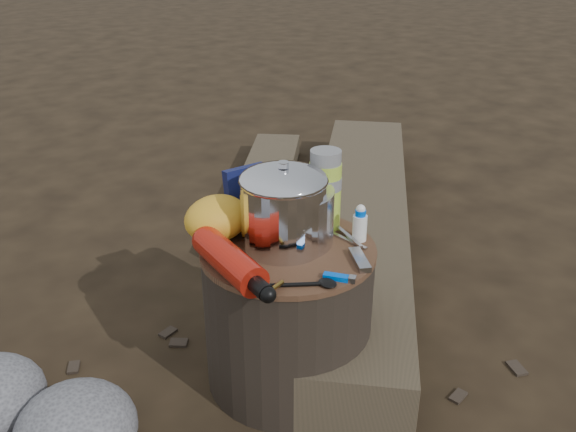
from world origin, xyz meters
TOP-DOWN VIEW (x-y plane):
  - ground at (0.00, 0.00)m, footprint 60.00×60.00m
  - stump at (0.00, 0.00)m, footprint 0.43×0.43m
  - log_main at (0.70, 0.42)m, footprint 1.73×1.61m
  - log_small at (0.67, 0.97)m, footprint 1.01×1.01m
  - foil_windscreen at (0.02, 0.03)m, footprint 0.23×0.23m
  - camping_pot at (-0.00, 0.02)m, footprint 0.21×0.21m
  - fuel_bottle at (-0.18, -0.02)m, footprint 0.11×0.30m
  - thermos at (0.15, 0.03)m, footprint 0.08×0.08m
  - travel_mug at (0.09, 0.16)m, footprint 0.07×0.07m
  - stuff_sack at (-0.11, 0.15)m, footprint 0.17×0.14m
  - food_pouch at (0.01, 0.18)m, footprint 0.12×0.04m
  - lighter at (-0.01, -0.18)m, footprint 0.06×0.07m
  - multitool at (0.08, -0.16)m, footprint 0.07×0.10m
  - pot_grabber at (0.13, -0.07)m, footprint 0.04×0.13m
  - spork at (-0.10, -0.15)m, footprint 0.13×0.11m
  - squeeze_bottle at (0.16, -0.08)m, footprint 0.04×0.04m

SIDE VIEW (x-z plane):
  - ground at x=0.00m, z-range 0.00..0.00m
  - log_small at x=0.67m, z-range 0.00..0.10m
  - log_main at x=0.70m, z-range 0.00..0.17m
  - stump at x=0.00m, z-range 0.00..0.39m
  - spork at x=-0.10m, z-range 0.39..0.41m
  - pot_grabber at x=0.13m, z-range 0.39..0.41m
  - lighter at x=-0.01m, z-range 0.39..0.41m
  - multitool at x=0.08m, z-range 0.39..0.41m
  - fuel_bottle at x=-0.18m, z-range 0.39..0.47m
  - squeeze_bottle at x=0.16m, z-range 0.39..0.48m
  - travel_mug at x=0.09m, z-range 0.39..0.50m
  - stuff_sack at x=-0.11m, z-range 0.39..0.51m
  - foil_windscreen at x=0.02m, z-range 0.39..0.53m
  - food_pouch at x=0.01m, z-range 0.39..0.55m
  - thermos at x=0.15m, z-range 0.39..0.60m
  - camping_pot at x=0.00m, z-range 0.39..0.60m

